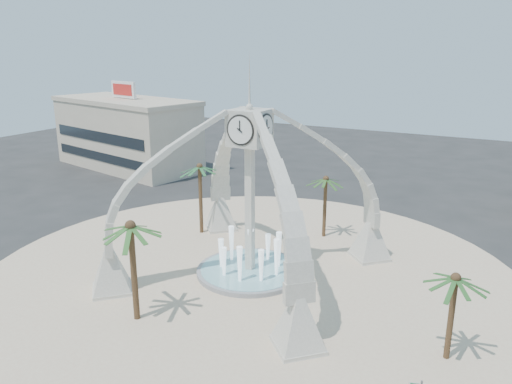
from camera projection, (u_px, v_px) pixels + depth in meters
The scene contains 9 objects.
ground at pixel (250, 274), 37.52m from camera, with size 140.00×140.00×0.00m, color #282828.
plaza at pixel (250, 273), 37.51m from camera, with size 40.00×40.00×0.06m, color beige.
clock_tower at pixel (250, 191), 35.69m from camera, with size 17.94×17.94×16.30m.
fountain at pixel (250, 270), 37.44m from camera, with size 8.00×8.00×3.62m.
building_nw at pixel (127, 133), 69.40m from camera, with size 23.75×13.73×11.90m.
palm_east at pixel (456, 279), 25.97m from camera, with size 4.07×4.07×5.49m.
palm_west at pixel (200, 168), 44.01m from camera, with size 3.78×3.78×6.93m.
palm_north at pixel (326, 180), 43.35m from camera, with size 3.42×3.42×6.01m.
palm_south at pixel (130, 227), 29.55m from camera, with size 5.51×5.51×7.00m.
Camera 1 is at (16.80, -29.89, 16.43)m, focal length 35.00 mm.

